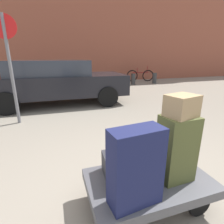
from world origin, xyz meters
name	(u,v)px	position (x,y,z in m)	size (l,w,h in m)	color
ground_plane	(147,205)	(0.00, 0.00, 0.00)	(60.00, 60.00, 0.00)	gray
luggage_cart	(149,184)	(0.00, 0.00, 0.27)	(1.24, 0.75, 0.34)	#4C4C51
suitcase_olive_rear_left	(177,148)	(0.25, -0.06, 0.67)	(0.32, 0.25, 0.66)	#4C5128
suitcase_charcoal_center	(130,166)	(-0.16, 0.11, 0.45)	(0.53, 0.38, 0.22)	#2D2D33
suitcase_navy_front_left	(136,168)	(-0.27, -0.22, 0.67)	(0.43, 0.20, 0.67)	#191E47
duffel_bag_tan_topmost_pile	(182,106)	(0.25, -0.06, 1.10)	(0.27, 0.21, 0.20)	#9E7F56
parked_car	(57,81)	(-0.72, 4.79, 0.76)	(4.33, 1.97, 1.42)	black
bicycle_leaning	(140,76)	(4.52, 9.12, 0.37)	(1.72, 0.48, 0.96)	black
bollard_kerb_near	(111,80)	(2.21, 8.04, 0.30)	(0.24, 0.24, 0.61)	#383838
bollard_kerb_mid	(133,79)	(3.54, 8.04, 0.30)	(0.24, 0.24, 0.61)	#383838
bollard_kerb_far	(154,78)	(4.93, 8.04, 0.30)	(0.24, 0.24, 0.61)	#383838
no_parking_sign	(9,59)	(-1.70, 3.18, 1.47)	(0.50, 0.07, 2.37)	slate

